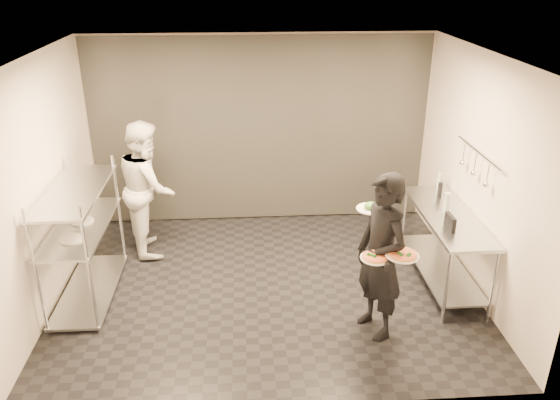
{
  "coord_description": "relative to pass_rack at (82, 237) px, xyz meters",
  "views": [
    {
      "loc": [
        -0.24,
        -5.75,
        3.74
      ],
      "look_at": [
        0.17,
        0.15,
        1.1
      ],
      "focal_mm": 35.0,
      "sensor_mm": 36.0,
      "label": 1
    }
  ],
  "objects": [
    {
      "name": "utensil_rail",
      "position": [
        4.58,
        0.0,
        0.78
      ],
      "size": [
        0.07,
        1.2,
        0.31
      ],
      "color": "silver",
      "rests_on": "room_shell"
    },
    {
      "name": "waiter",
      "position": [
        3.29,
        -0.94,
        0.14
      ],
      "size": [
        0.66,
        0.78,
        1.82
      ],
      "primitive_type": "imported",
      "rotation": [
        0.0,
        0.0,
        -1.17
      ],
      "color": "black",
      "rests_on": "ground"
    },
    {
      "name": "bottle_green",
      "position": [
        4.32,
        0.08,
        0.27
      ],
      "size": [
        0.07,
        0.07,
        0.24
      ],
      "primitive_type": "cylinder",
      "color": "#94A193",
      "rests_on": "prep_counter"
    },
    {
      "name": "bottle_dark",
      "position": [
        4.4,
        0.52,
        0.25
      ],
      "size": [
        0.06,
        0.06,
        0.2
      ],
      "primitive_type": "cylinder",
      "color": "black",
      "rests_on": "prep_counter"
    },
    {
      "name": "salad_plate",
      "position": [
        3.21,
        -0.66,
        0.58
      ],
      "size": [
        0.31,
        0.31,
        0.07
      ],
      "color": "silver",
      "rests_on": "waiter"
    },
    {
      "name": "bottle_clear",
      "position": [
        4.49,
        0.8,
        0.26
      ],
      "size": [
        0.07,
        0.07,
        0.22
      ],
      "primitive_type": "cylinder",
      "color": "#94A193",
      "rests_on": "prep_counter"
    },
    {
      "name": "pizza_plate_near",
      "position": [
        3.17,
        -1.15,
        0.27
      ],
      "size": [
        0.29,
        0.29,
        0.05
      ],
      "color": "silver",
      "rests_on": "waiter"
    },
    {
      "name": "room_shell",
      "position": [
        2.15,
        1.18,
        0.63
      ],
      "size": [
        5.0,
        4.0,
        2.8
      ],
      "color": "black",
      "rests_on": "ground"
    },
    {
      "name": "prep_counter",
      "position": [
        4.33,
        0.0,
        -0.14
      ],
      "size": [
        0.6,
        1.8,
        0.92
      ],
      "color": "silver",
      "rests_on": "ground"
    },
    {
      "name": "chef",
      "position": [
        0.6,
        1.1,
        0.15
      ],
      "size": [
        0.87,
        1.02,
        1.83
      ],
      "primitive_type": "imported",
      "rotation": [
        0.0,
        0.0,
        1.79
      ],
      "color": "silver",
      "rests_on": "ground"
    },
    {
      "name": "pizza_plate_far",
      "position": [
        3.42,
        -1.2,
        0.32
      ],
      "size": [
        0.33,
        0.33,
        0.05
      ],
      "color": "silver",
      "rests_on": "waiter"
    },
    {
      "name": "pass_rack",
      "position": [
        0.0,
        0.0,
        0.0
      ],
      "size": [
        0.6,
        1.6,
        1.5
      ],
      "color": "silver",
      "rests_on": "ground"
    },
    {
      "name": "pos_monitor",
      "position": [
        4.21,
        -0.37,
        0.23
      ],
      "size": [
        0.05,
        0.23,
        0.17
      ],
      "primitive_type": "cube",
      "rotation": [
        0.0,
        0.0,
        0.03
      ],
      "color": "black",
      "rests_on": "prep_counter"
    }
  ]
}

